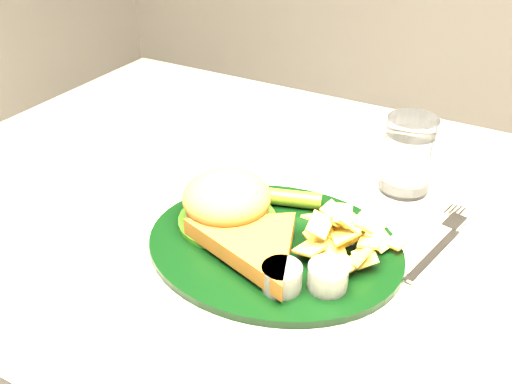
% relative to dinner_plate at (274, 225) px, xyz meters
% --- Properties ---
extents(dinner_plate, '(0.36, 0.31, 0.07)m').
position_rel_dinner_plate_xyz_m(dinner_plate, '(0.00, 0.00, 0.00)').
color(dinner_plate, black).
rests_on(dinner_plate, table).
extents(water_glass, '(0.09, 0.09, 0.11)m').
position_rel_dinner_plate_xyz_m(water_glass, '(0.10, 0.22, 0.02)').
color(water_glass, white).
rests_on(water_glass, table).
extents(fork_napkin, '(0.16, 0.19, 0.01)m').
position_rel_dinner_plate_xyz_m(fork_napkin, '(0.18, 0.09, -0.03)').
color(fork_napkin, white).
rests_on(fork_napkin, table).
extents(ramekin, '(0.04, 0.04, 0.03)m').
position_rel_dinner_plate_xyz_m(ramekin, '(-0.21, 0.20, -0.02)').
color(ramekin, white).
rests_on(ramekin, table).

